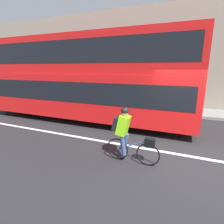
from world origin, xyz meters
name	(u,v)px	position (x,y,z in m)	size (l,w,h in m)	color
ground_plane	(187,157)	(0.00, 0.00, 0.00)	(80.00, 80.00, 0.00)	#232326
road_center_line	(187,156)	(0.00, 0.08, 0.00)	(50.00, 0.14, 0.01)	silver
sidewalk_curb	(187,112)	(0.00, 5.61, 0.07)	(60.00, 2.06, 0.14)	gray
building_facade	(193,57)	(0.00, 6.80, 3.16)	(60.00, 0.30, 6.32)	gray
bus	(84,76)	(-4.84, 2.26, 2.19)	(10.37, 2.53, 3.95)	black
cyclist_on_bike	(127,133)	(-1.61, -0.89, 0.85)	(1.51, 0.32, 1.56)	black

